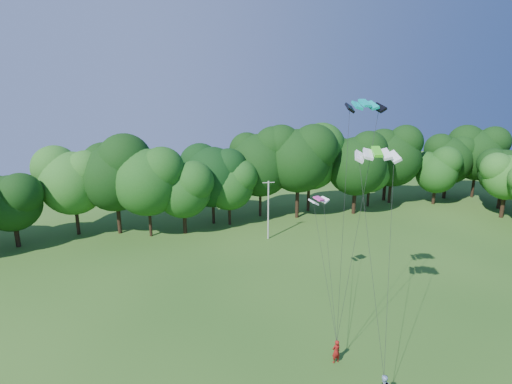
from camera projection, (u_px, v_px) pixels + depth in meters
name	position (u px, v px, depth m)	size (l,w,h in m)	color
utility_pole	(268.00, 209.00, 48.70)	(1.47, 0.30, 7.36)	#B0B1A8
kite_flyer_left	(336.00, 351.00, 27.03)	(0.62, 0.41, 1.70)	maroon
kite_teal	(365.00, 103.00, 25.70)	(2.67, 1.56, 0.50)	#05A99F
kite_green	(377.00, 152.00, 25.66)	(3.04, 2.22, 0.58)	#44D920
kite_pink	(319.00, 199.00, 34.47)	(1.96, 1.31, 0.28)	#D53B98
tree_back_center	(212.00, 166.00, 53.25)	(8.96, 8.96, 13.04)	#332313
tree_back_east	(387.00, 156.00, 64.87)	(8.25, 8.25, 12.01)	#331E14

